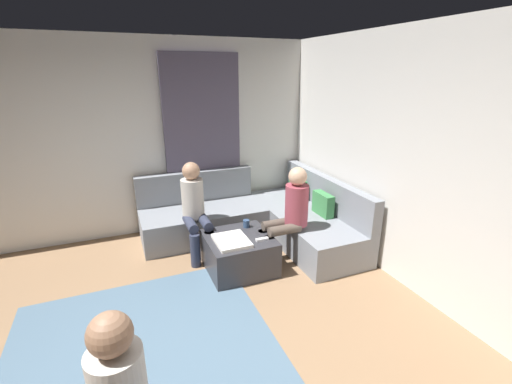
{
  "coord_description": "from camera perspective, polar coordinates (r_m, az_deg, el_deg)",
  "views": [
    {
      "loc": [
        2.11,
        0.08,
        2.25
      ],
      "look_at": [
        -1.63,
        1.63,
        0.85
      ],
      "focal_mm": 24.55,
      "sensor_mm": 36.0,
      "label": 1
    }
  ],
  "objects": [
    {
      "name": "person_on_couch_back",
      "position": [
        4.21,
        5.44,
        -3.24
      ],
      "size": [
        0.3,
        0.6,
        1.2
      ],
      "rotation": [
        0.0,
        0.0,
        3.14
      ],
      "color": "brown",
      "rests_on": "ground_plane"
    },
    {
      "name": "game_remote",
      "position": [
        4.04,
        1.0,
        -7.7
      ],
      "size": [
        0.05,
        0.15,
        0.02
      ],
      "primitive_type": "cube",
      "color": "white",
      "rests_on": "ottoman"
    },
    {
      "name": "ottoman",
      "position": [
        4.22,
        -2.79,
        -9.88
      ],
      "size": [
        0.76,
        0.76,
        0.42
      ],
      "primitive_type": "cube",
      "color": "#333338",
      "rests_on": "ground_plane"
    },
    {
      "name": "area_rug",
      "position": [
        3.22,
        -17.45,
        -26.18
      ],
      "size": [
        2.6,
        2.2,
        0.01
      ],
      "primitive_type": "cube",
      "color": "slate",
      "rests_on": "ground_plane"
    },
    {
      "name": "wall_left",
      "position": [
        5.13,
        -23.24,
        7.44
      ],
      "size": [
        0.12,
        6.0,
        2.7
      ],
      "primitive_type": "cube",
      "color": "silver",
      "rests_on": "ground_plane"
    },
    {
      "name": "folded_blanket",
      "position": [
        3.99,
        -3.99,
        -7.94
      ],
      "size": [
        0.44,
        0.36,
        0.04
      ],
      "primitive_type": "cube",
      "color": "white",
      "rests_on": "ottoman"
    },
    {
      "name": "curtain_panel",
      "position": [
        5.19,
        -8.58,
        7.77
      ],
      "size": [
        0.06,
        1.1,
        2.5
      ],
      "primitive_type": "cube",
      "color": "#595166",
      "rests_on": "ground_plane"
    },
    {
      "name": "sectional_couch",
      "position": [
        4.97,
        0.65,
        -4.29
      ],
      "size": [
        2.1,
        2.55,
        0.87
      ],
      "color": "gray",
      "rests_on": "ground_plane"
    },
    {
      "name": "coffee_mug",
      "position": [
        4.34,
        -1.59,
        -5.17
      ],
      "size": [
        0.08,
        0.08,
        0.1
      ],
      "primitive_type": "cylinder",
      "color": "#334C72",
      "rests_on": "ottoman"
    },
    {
      "name": "wall_back",
      "position": [
        3.66,
        30.05,
        2.25
      ],
      "size": [
        6.0,
        0.12,
        2.7
      ],
      "primitive_type": "cube",
      "color": "silver",
      "rests_on": "ground_plane"
    },
    {
      "name": "person_on_couch_side",
      "position": [
        4.43,
        -9.94,
        -2.31
      ],
      "size": [
        0.6,
        0.3,
        1.2
      ],
      "rotation": [
        0.0,
        0.0,
        -1.57
      ],
      "color": "#2D3347",
      "rests_on": "ground_plane"
    }
  ]
}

